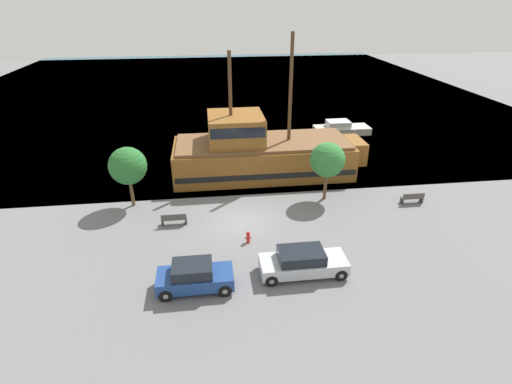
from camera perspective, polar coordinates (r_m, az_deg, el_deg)
ground_plane at (r=27.14m, az=-2.24°, el=-4.29°), size 160.00×160.00×0.00m
water_surface at (r=68.71m, az=-5.72°, el=14.63°), size 80.00×80.00×0.00m
pirate_ship at (r=33.77m, az=0.60°, el=5.67°), size 16.06×5.87×11.39m
moored_boat_dockside at (r=45.64m, az=12.04°, el=8.85°), size 6.05×2.37×1.43m
parked_car_curb_front at (r=22.21m, az=6.68°, el=-9.93°), size 4.73×1.91×1.50m
parked_car_curb_mid at (r=21.29m, az=-8.77°, el=-11.86°), size 3.94×1.79×1.56m
fire_hydrant at (r=24.81m, az=-1.13°, el=-6.38°), size 0.42×0.25×0.76m
bench_promenade_east at (r=27.15m, az=-11.64°, el=-3.80°), size 1.66×0.45×0.85m
bench_promenade_west at (r=31.47m, az=21.46°, el=-0.79°), size 1.64×0.45×0.85m
tree_row_east at (r=29.28m, az=-17.85°, el=3.56°), size 2.65×2.65×4.44m
tree_row_mideast at (r=29.32m, az=10.17°, el=4.52°), size 2.55×2.55×4.42m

